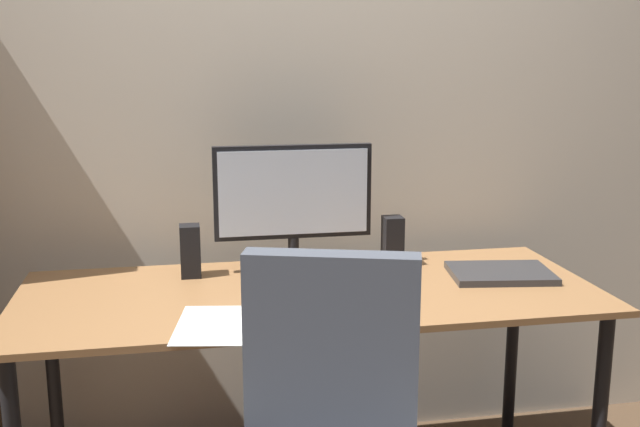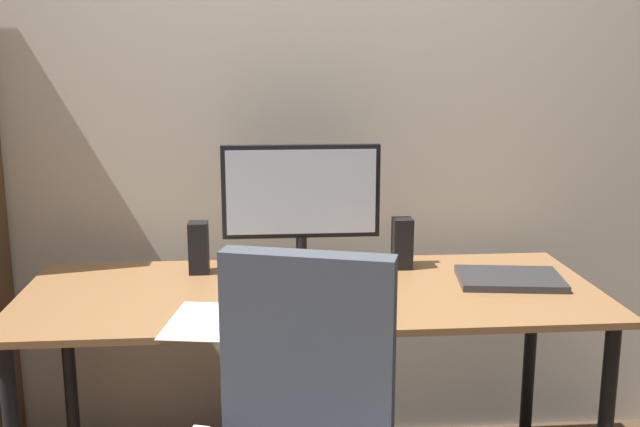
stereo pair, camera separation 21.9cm
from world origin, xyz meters
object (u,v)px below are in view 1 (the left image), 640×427
object	(u,v)px
mouse	(373,298)
laptop	(500,273)
monitor	(293,200)
coffee_mug	(350,276)
desk	(310,314)
speaker_right	(393,241)
keyboard	(301,306)
speaker_left	(190,251)

from	to	relation	value
mouse	laptop	bearing A→B (deg)	34.19
monitor	laptop	bearing A→B (deg)	-16.72
mouse	coffee_mug	size ratio (longest dim) A/B	0.95
laptop	desk	bearing A→B (deg)	-169.80
coffee_mug	speaker_right	world-z (taller)	speaker_right
monitor	keyboard	distance (m)	0.45
monitor	laptop	size ratio (longest dim) A/B	1.61
mouse	laptop	world-z (taller)	mouse
monitor	keyboard	world-z (taller)	monitor
monitor	mouse	xyz separation A→B (m)	(0.17, -0.37, -0.22)
mouse	speaker_left	xyz separation A→B (m)	(-0.51, 0.36, 0.07)
coffee_mug	laptop	xyz separation A→B (m)	(0.51, 0.06, -0.04)
coffee_mug	laptop	world-z (taller)	coffee_mug
desk	monitor	size ratio (longest dim) A/B	3.40
desk	coffee_mug	bearing A→B (deg)	-15.97
mouse	speaker_left	bearing A→B (deg)	158.37
mouse	laptop	distance (m)	0.50
desk	mouse	xyz separation A→B (m)	(0.16, -0.15, 0.09)
speaker_left	desk	bearing A→B (deg)	-30.58
coffee_mug	speaker_left	size ratio (longest dim) A/B	0.59
monitor	laptop	xyz separation A→B (m)	(0.65, -0.19, -0.23)
monitor	desk	bearing A→B (deg)	-85.57
desk	mouse	bearing A→B (deg)	-44.20
speaker_left	laptop	bearing A→B (deg)	-10.72
monitor	speaker_left	world-z (taller)	monitor
laptop	speaker_right	bearing A→B (deg)	157.07
laptop	speaker_right	xyz separation A→B (m)	(-0.31, 0.19, 0.07)
speaker_right	speaker_left	bearing A→B (deg)	180.00
desk	monitor	world-z (taller)	monitor
keyboard	laptop	size ratio (longest dim) A/B	0.91
monitor	keyboard	xyz separation A→B (m)	(-0.04, -0.39, -0.23)
coffee_mug	desk	bearing A→B (deg)	164.03
desk	speaker_right	xyz separation A→B (m)	(0.32, 0.21, 0.16)
monitor	laptop	distance (m)	0.71
keyboard	mouse	world-z (taller)	mouse
laptop	coffee_mug	bearing A→B (deg)	-165.62
mouse	laptop	xyz separation A→B (m)	(0.47, 0.18, -0.01)
keyboard	speaker_left	size ratio (longest dim) A/B	1.71
monitor	keyboard	size ratio (longest dim) A/B	1.78
monitor	speaker_left	size ratio (longest dim) A/B	3.04
monitor	mouse	world-z (taller)	monitor
keyboard	laptop	distance (m)	0.71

